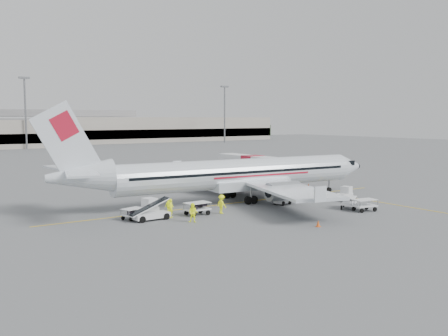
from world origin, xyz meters
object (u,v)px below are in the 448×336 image
(belt_loader, at_px, (151,207))
(tug_mid, at_px, (282,198))
(tug_fore, at_px, (344,194))
(tug_aft, at_px, (145,208))
(aircraft, at_px, (240,154))
(jet_bridge, at_px, (253,171))

(belt_loader, relative_size, tug_mid, 2.39)
(tug_fore, distance_m, tug_aft, 23.72)
(aircraft, xyz_separation_m, belt_loader, (-13.23, -3.97, -4.19))
(tug_mid, height_order, tug_aft, tug_aft)
(belt_loader, relative_size, tug_fore, 2.22)
(aircraft, height_order, tug_mid, aircraft)
(tug_fore, bearing_deg, aircraft, 133.12)
(tug_fore, height_order, tug_mid, tug_fore)
(belt_loader, distance_m, tug_fore, 23.52)
(aircraft, bearing_deg, tug_aft, -163.26)
(belt_loader, distance_m, tug_mid, 15.81)
(tug_fore, bearing_deg, tug_aft, 156.85)
(aircraft, xyz_separation_m, tug_aft, (-13.28, -2.77, -4.52))
(aircraft, bearing_deg, tug_mid, -54.96)
(tug_fore, bearing_deg, belt_loader, 159.71)
(tug_fore, xyz_separation_m, tug_mid, (-7.57, 2.15, -0.06))
(tug_fore, bearing_deg, jet_bridge, 83.28)
(belt_loader, height_order, tug_mid, belt_loader)
(tug_aft, bearing_deg, tug_mid, -15.73)
(aircraft, height_order, belt_loader, aircraft)
(jet_bridge, distance_m, tug_mid, 14.04)
(tug_aft, bearing_deg, jet_bridge, 17.50)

